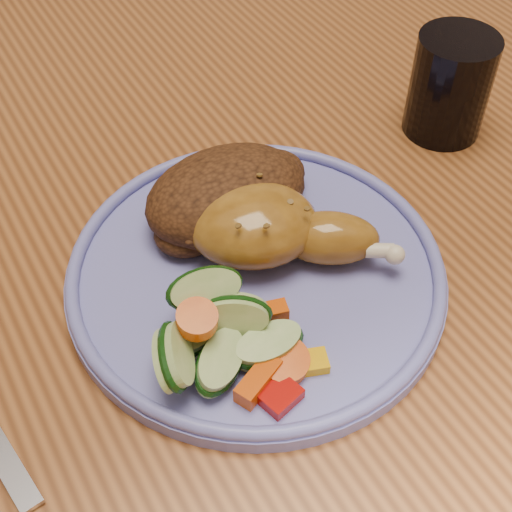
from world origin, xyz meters
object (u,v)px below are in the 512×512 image
at_px(drinking_glass, 450,86).
at_px(chair_far, 90,71).
at_px(dining_table, 305,247).
at_px(plate, 256,275).

bearing_deg(drinking_glass, chair_far, 102.68).
distance_m(dining_table, chair_far, 0.65).
bearing_deg(plate, drinking_glass, 16.93).
xyz_separation_m(plate, drinking_glass, (0.24, 0.07, 0.04)).
bearing_deg(drinking_glass, dining_table, 179.85).
relative_size(chair_far, drinking_glass, 9.98).
height_order(dining_table, drinking_glass, drinking_glass).
distance_m(chair_far, drinking_glass, 0.71).
relative_size(plate, drinking_glass, 3.04).
xyz_separation_m(dining_table, plate, (-0.09, -0.07, 0.09)).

